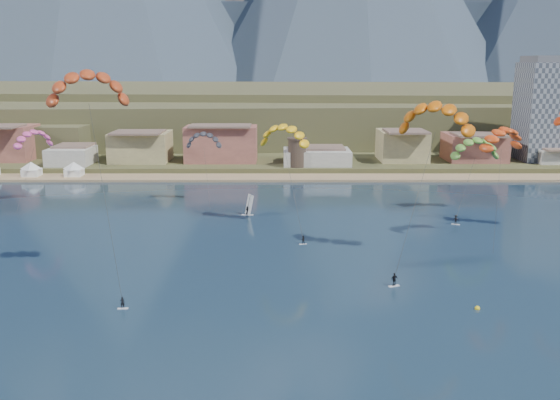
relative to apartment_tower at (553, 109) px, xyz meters
name	(u,v)px	position (x,y,z in m)	size (l,w,h in m)	color
ground	(280,343)	(-85.00, -128.00, -17.82)	(2400.00, 2400.00, 0.00)	black
beach	(280,177)	(-85.00, -22.00, -17.57)	(2200.00, 12.00, 0.90)	tan
land	(280,96)	(-85.00, 432.00, -17.82)	(2200.00, 900.00, 4.00)	brown
foothills	(327,112)	(-62.61, 104.47, -8.74)	(940.00, 210.00, 18.00)	brown
town	(149,143)	(-125.00, -6.00, -9.82)	(400.00, 24.00, 12.00)	beige
apartment_tower	(553,109)	(0.00, 0.00, 0.00)	(20.00, 16.00, 32.00)	gray
watchtower	(297,152)	(-80.00, -14.00, -11.45)	(5.82, 5.82, 8.60)	#47382D
beach_tents	(9,165)	(-161.25, -22.00, -14.11)	(43.40, 6.40, 5.00)	white
kitesurfer_red	(88,82)	(-111.25, -108.92, 11.44)	(12.43, 13.32, 32.18)	silver
kitesurfer_yellow	(284,132)	(-84.21, -74.53, 0.93)	(11.12, 17.31, 22.94)	silver
kitesurfer_orange	(436,113)	(-60.17, -95.61, 6.22)	(15.92, 19.43, 28.86)	silver
kitesurfer_green	(476,146)	(-43.17, -62.80, -3.21)	(12.96, 14.12, 19.08)	silver
distant_kite_pink	(33,136)	(-140.34, -55.71, -1.92)	(8.77, 9.31, 18.94)	#262626
distant_kite_dark	(204,137)	(-102.39, -53.58, -2.51)	(8.50, 5.72, 18.17)	#262626
distant_kite_red	(502,135)	(-45.89, -85.86, 1.66)	(10.17, 8.25, 22.40)	#262626
windsurfer	(248,209)	(-91.81, -65.54, -16.42)	(2.55, 2.79, 4.40)	silver
buoy	(477,308)	(-58.87, -117.86, -17.70)	(0.70, 0.70, 0.70)	yellow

